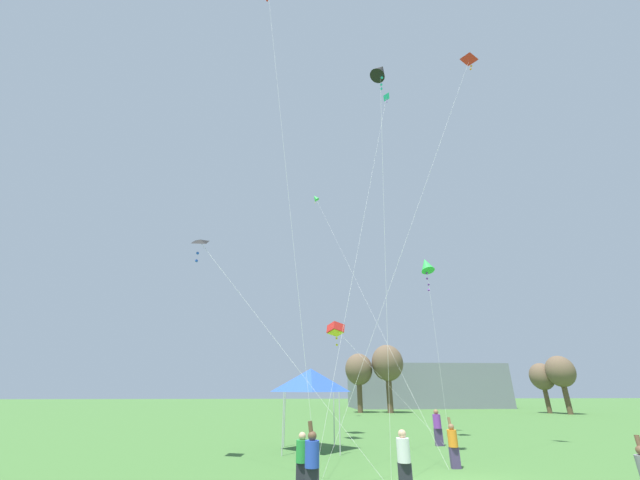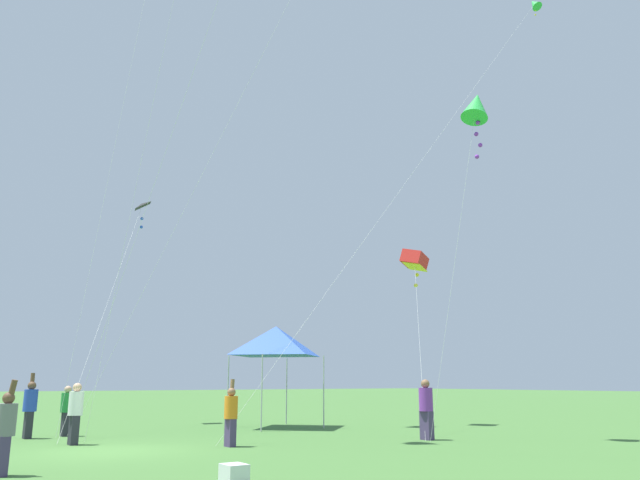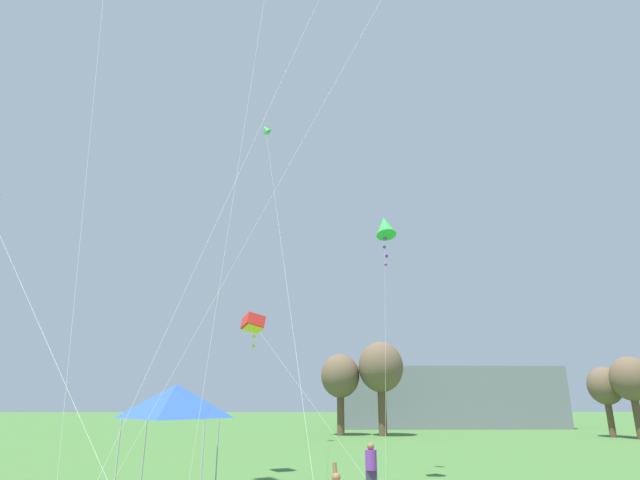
{
  "view_description": "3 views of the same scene",
  "coord_description": "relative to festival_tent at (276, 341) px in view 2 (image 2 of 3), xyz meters",
  "views": [
    {
      "loc": [
        -5.74,
        -13.01,
        2.94
      ],
      "look_at": [
        -4.41,
        7.7,
        11.62
      ],
      "focal_mm": 20.0,
      "sensor_mm": 36.0,
      "label": 1
    },
    {
      "loc": [
        17.13,
        -5.1,
        1.78
      ],
      "look_at": [
        -0.42,
        7.01,
        6.62
      ],
      "focal_mm": 35.0,
      "sensor_mm": 36.0,
      "label": 2
    },
    {
      "loc": [
        0.04,
        -11.34,
        3.55
      ],
      "look_at": [
        0.4,
        8.25,
        9.68
      ],
      "focal_mm": 28.0,
      "sensor_mm": 36.0,
      "label": 3
    }
  ],
  "objects": [
    {
      "name": "kite_black_delta_3",
      "position": [
        -5.8,
        -3.99,
        6.38
      ],
      "size": [
        8.64,
        5.17,
        10.23
      ],
      "color": "silver",
      "rests_on": "ground"
    },
    {
      "name": "person_green_shirt",
      "position": [
        -0.57,
        -7.76,
        -2.49
      ],
      "size": [
        0.39,
        0.39,
        1.63
      ],
      "rotation": [
        0.0,
        0.0,
        2.14
      ],
      "color": "#282833",
      "rests_on": "ground"
    },
    {
      "name": "kite_green_diamond_2",
      "position": [
        8.43,
        3.02,
        7.84
      ],
      "size": [
        1.22,
        2.75,
        11.89
      ],
      "color": "silver",
      "rests_on": "ground"
    },
    {
      "name": "person_blue_shirt",
      "position": [
        -0.3,
        -8.95,
        -2.38
      ],
      "size": [
        0.42,
        0.42,
        2.05
      ],
      "rotation": [
        0.0,
        0.0,
        2.85
      ],
      "color": "#282833",
      "rests_on": "ground"
    },
    {
      "name": "person_white_shirt",
      "position": [
        2.61,
        -8.25,
        -2.44
      ],
      "size": [
        0.41,
        0.41,
        1.73
      ],
      "rotation": [
        0.0,
        0.0,
        0.44
      ],
      "color": "#282833",
      "rests_on": "ground"
    },
    {
      "name": "ground_plane",
      "position": [
        4.9,
        -7.93,
        -3.37
      ],
      "size": [
        220.0,
        220.0,
        0.0
      ],
      "primitive_type": "plane",
      "color": "#427033"
    },
    {
      "name": "kite_green_diamond_6",
      "position": [
        1.1,
        17.66,
        21.36
      ],
      "size": [
        4.73,
        23.21,
        25.36
      ],
      "color": "silver",
      "rests_on": "ground"
    },
    {
      "name": "kite_red_box_4",
      "position": [
        2.05,
        5.87,
        3.65
      ],
      "size": [
        6.13,
        5.68,
        7.53
      ],
      "color": "silver",
      "rests_on": "ground"
    },
    {
      "name": "person_orange_shirt",
      "position": [
        5.64,
        -4.77,
        -2.48
      ],
      "size": [
        0.38,
        0.38,
        1.84
      ],
      "rotation": [
        0.0,
        0.0,
        1.76
      ],
      "color": "#473860",
      "rests_on": "ground"
    },
    {
      "name": "person_purple_shirt",
      "position": [
        7.26,
        1.23,
        -2.38
      ],
      "size": [
        0.44,
        0.44,
        1.84
      ],
      "rotation": [
        0.0,
        0.0,
        4.47
      ],
      "color": "#473860",
      "rests_on": "ground"
    },
    {
      "name": "person_grey_shirt",
      "position": [
        8.15,
        -10.9,
        -2.49
      ],
      "size": [
        0.37,
        0.37,
        1.82
      ],
      "rotation": [
        0.0,
        0.0,
        1.09
      ],
      "color": "#473860",
      "rests_on": "ground"
    },
    {
      "name": "festival_tent",
      "position": [
        0.0,
        0.0,
        0.0
      ],
      "size": [
        3.09,
        3.09,
        3.97
      ],
      "color": "#B7B7BC",
      "rests_on": "ground"
    },
    {
      "name": "cooler_box",
      "position": [
        11.28,
        -7.51,
        -3.22
      ],
      "size": [
        0.49,
        0.4,
        0.31
      ],
      "primitive_type": "cube",
      "color": "white",
      "rests_on": "ground"
    }
  ]
}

